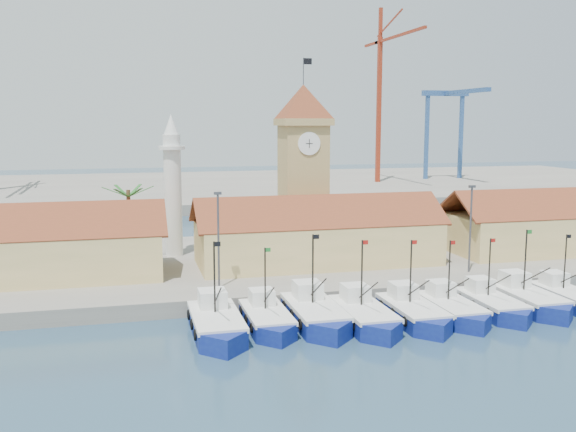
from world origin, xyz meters
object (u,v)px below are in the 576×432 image
object	(u,v)px
boat_0	(217,326)
clock_tower	(303,165)
minaret	(173,185)
boat_4	(414,314)

from	to	relation	value
boat_0	clock_tower	distance (m)	29.18
minaret	boat_4	bearing A→B (deg)	-55.14
boat_0	clock_tower	world-z (taller)	clock_tower
boat_0	minaret	distance (m)	26.91
clock_tower	minaret	distance (m)	15.30
clock_tower	boat_0	bearing A→B (deg)	-120.06
boat_0	boat_4	bearing A→B (deg)	-2.52
boat_4	minaret	xyz separation A→B (m)	(-18.17, 26.08, 8.97)
boat_4	clock_tower	distance (m)	26.74
boat_0	boat_4	xyz separation A→B (m)	(16.68, -0.73, -0.05)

